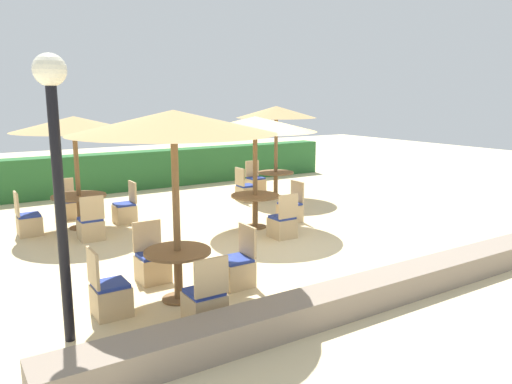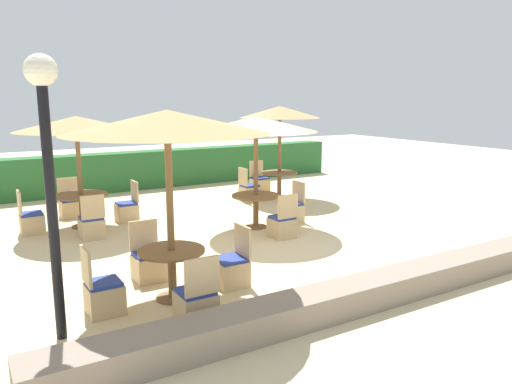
{
  "view_description": "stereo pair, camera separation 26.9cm",
  "coord_description": "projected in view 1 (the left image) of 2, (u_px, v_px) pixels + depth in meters",
  "views": [
    {
      "loc": [
        -5.45,
        -7.94,
        2.87
      ],
      "look_at": [
        0.0,
        0.6,
        0.9
      ],
      "focal_mm": 35.0,
      "sensor_mm": 36.0,
      "label": 1
    },
    {
      "loc": [
        -5.22,
        -8.08,
        2.87
      ],
      "look_at": [
        0.0,
        0.6,
        0.9
      ],
      "focal_mm": 35.0,
      "sensor_mm": 36.0,
      "label": 2
    }
  ],
  "objects": [
    {
      "name": "ground_plane",
      "position": [
        272.0,
        241.0,
        9.99
      ],
      "size": [
        40.0,
        40.0,
        0.0
      ],
      "primitive_type": "plane",
      "color": "beige"
    },
    {
      "name": "hedge_row",
      "position": [
        147.0,
        169.0,
        15.64
      ],
      "size": [
        13.0,
        0.7,
        1.16
      ],
      "primitive_type": "cube",
      "color": "#28602D",
      "rests_on": "ground_plane"
    },
    {
      "name": "stone_border",
      "position": [
        400.0,
        283.0,
        7.23
      ],
      "size": [
        10.0,
        0.56,
        0.38
      ],
      "primitive_type": "cube",
      "color": "gray",
      "rests_on": "ground_plane"
    },
    {
      "name": "lamp_post",
      "position": [
        55.0,
        143.0,
        5.5
      ],
      "size": [
        0.36,
        0.36,
        3.32
      ],
      "color": "black",
      "rests_on": "ground_plane"
    },
    {
      "name": "parasol_front_left",
      "position": [
        173.0,
        123.0,
        6.65
      ],
      "size": [
        2.8,
        2.8,
        2.68
      ],
      "color": "brown",
      "rests_on": "ground_plane"
    },
    {
      "name": "round_table_front_left",
      "position": [
        178.0,
        263.0,
        7.02
      ],
      "size": [
        0.94,
        0.94,
        0.73
      ],
      "color": "brown",
      "rests_on": "ground_plane"
    },
    {
      "name": "patio_chair_front_left_west",
      "position": [
        110.0,
        296.0,
        6.58
      ],
      "size": [
        0.46,
        0.46,
        0.93
      ],
      "rotation": [
        0.0,
        0.0,
        -1.57
      ],
      "color": "tan",
      "rests_on": "ground_plane"
    },
    {
      "name": "patio_chair_front_left_north",
      "position": [
        152.0,
        265.0,
        7.8
      ],
      "size": [
        0.46,
        0.46,
        0.93
      ],
      "rotation": [
        0.0,
        0.0,
        3.14
      ],
      "color": "tan",
      "rests_on": "ground_plane"
    },
    {
      "name": "patio_chair_front_left_east",
      "position": [
        237.0,
        269.0,
        7.6
      ],
      "size": [
        0.46,
        0.46,
        0.93
      ],
      "rotation": [
        0.0,
        0.0,
        1.57
      ],
      "color": "tan",
      "rests_on": "ground_plane"
    },
    {
      "name": "patio_chair_front_left_south",
      "position": [
        205.0,
        304.0,
        6.33
      ],
      "size": [
        0.46,
        0.46,
        0.93
      ],
      "color": "tan",
      "rests_on": "ground_plane"
    },
    {
      "name": "parasol_back_right",
      "position": [
        276.0,
        113.0,
        13.8
      ],
      "size": [
        2.22,
        2.22,
        2.57
      ],
      "color": "brown",
      "rests_on": "ground_plane"
    },
    {
      "name": "round_table_back_right",
      "position": [
        276.0,
        178.0,
        14.15
      ],
      "size": [
        1.01,
        1.01,
        0.73
      ],
      "color": "brown",
      "rests_on": "ground_plane"
    },
    {
      "name": "patio_chair_back_right_north",
      "position": [
        256.0,
        183.0,
        14.99
      ],
      "size": [
        0.46,
        0.46,
        0.93
      ],
      "rotation": [
        0.0,
        0.0,
        3.14
      ],
      "color": "tan",
      "rests_on": "ground_plane"
    },
    {
      "name": "patio_chair_back_right_west",
      "position": [
        246.0,
        191.0,
        13.74
      ],
      "size": [
        0.46,
        0.46,
        0.93
      ],
      "rotation": [
        0.0,
        0.0,
        -1.57
      ],
      "color": "tan",
      "rests_on": "ground_plane"
    },
    {
      "name": "parasol_back_left",
      "position": [
        74.0,
        124.0,
        10.52
      ],
      "size": [
        2.57,
        2.57,
        2.44
      ],
      "color": "brown",
      "rests_on": "ground_plane"
    },
    {
      "name": "round_table_back_left",
      "position": [
        79.0,
        202.0,
        10.83
      ],
      "size": [
        1.16,
        1.16,
        0.74
      ],
      "color": "brown",
      "rests_on": "ground_plane"
    },
    {
      "name": "patio_chair_back_left_west",
      "position": [
        28.0,
        223.0,
        10.36
      ],
      "size": [
        0.46,
        0.46,
        0.93
      ],
      "rotation": [
        0.0,
        0.0,
        -1.57
      ],
      "color": "tan",
      "rests_on": "ground_plane"
    },
    {
      "name": "patio_chair_back_left_south",
      "position": [
        91.0,
        227.0,
        10.03
      ],
      "size": [
        0.46,
        0.46,
        0.93
      ],
      "color": "tan",
      "rests_on": "ground_plane"
    },
    {
      "name": "patio_chair_back_left_east",
      "position": [
        125.0,
        211.0,
        11.42
      ],
      "size": [
        0.46,
        0.46,
        0.93
      ],
      "rotation": [
        0.0,
        0.0,
        1.57
      ],
      "color": "tan",
      "rests_on": "ground_plane"
    },
    {
      "name": "patio_chair_back_left_north",
      "position": [
        67.0,
        207.0,
        11.78
      ],
      "size": [
        0.46,
        0.46,
        0.93
      ],
      "rotation": [
        0.0,
        0.0,
        3.14
      ],
      "color": "tan",
      "rests_on": "ground_plane"
    },
    {
      "name": "parasol_center",
      "position": [
        255.0,
        124.0,
        10.59
      ],
      "size": [
        2.64,
        2.64,
        2.43
      ],
      "color": "brown",
      "rests_on": "ground_plane"
    },
    {
      "name": "round_table_center",
      "position": [
        255.0,
        202.0,
        10.91
      ],
      "size": [
        1.06,
        1.06,
        0.73
      ],
      "color": "brown",
      "rests_on": "ground_plane"
    },
    {
      "name": "patio_chair_center_south",
      "position": [
        283.0,
        225.0,
        10.18
      ],
      "size": [
        0.46,
        0.46,
        0.93
      ],
      "color": "tan",
      "rests_on": "ground_plane"
    },
    {
      "name": "patio_chair_center_east",
      "position": [
        290.0,
        210.0,
        11.48
      ],
      "size": [
        0.46,
        0.46,
        0.93
      ],
      "rotation": [
        0.0,
        0.0,
        1.57
      ],
      "color": "tan",
      "rests_on": "ground_plane"
    }
  ]
}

